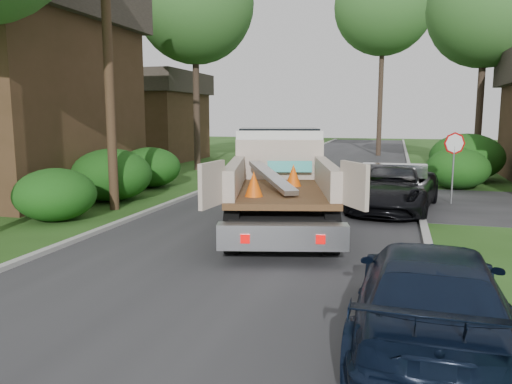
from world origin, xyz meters
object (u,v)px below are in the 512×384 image
object	(u,v)px
tree_center_far	(384,6)
black_pickup	(393,188)
stop_sign	(454,153)
tree_right_far	(486,9)
utility_pole	(108,46)
flatbed_truck	(279,172)
house_left_far	(143,115)
tree_left_far	(195,4)
navy_suv	(430,295)

from	to	relation	value
tree_center_far	black_pickup	size ratio (longest dim) A/B	2.81
stop_sign	tree_right_far	bearing A→B (deg)	78.19
stop_sign	utility_pole	world-z (taller)	utility_pole
utility_pole	tree_right_far	distance (m)	20.12
tree_center_far	flatbed_truck	distance (m)	27.20
stop_sign	house_left_far	distance (m)	22.81
stop_sign	tree_center_far	distance (m)	23.15
utility_pole	tree_left_far	xyz separation A→B (m)	(-2.02, 12.02, 3.81)
stop_sign	flatbed_truck	xyz separation A→B (m)	(-5.09, -4.41, -0.33)
utility_pole	navy_suv	world-z (taller)	utility_pole
utility_pole	house_left_far	distance (m)	18.93
utility_pole	tree_right_far	xyz separation A→B (m)	(12.98, 15.02, 3.31)
stop_sign	navy_suv	size ratio (longest dim) A/B	0.52
navy_suv	tree_right_far	bearing A→B (deg)	-97.56
tree_right_far	tree_center_far	world-z (taller)	tree_center_far
tree_center_far	navy_suv	size ratio (longest dim) A/B	3.08
black_pickup	house_left_far	bearing A→B (deg)	147.53
tree_center_far	black_pickup	distance (m)	24.94
tree_right_far	black_pickup	distance (m)	15.47
navy_suv	house_left_far	bearing A→B (deg)	-52.99
tree_right_far	stop_sign	bearing A→B (deg)	-101.81
utility_pole	flatbed_truck	size ratio (longest dim) A/B	1.34
house_left_far	navy_suv	world-z (taller)	house_left_far
tree_right_far	navy_suv	size ratio (longest dim) A/B	2.43
stop_sign	tree_center_far	bearing A→B (deg)	98.66
stop_sign	tree_center_far	world-z (taller)	tree_center_far
tree_right_far	tree_center_far	size ratio (longest dim) A/B	0.79
tree_right_far	flatbed_truck	size ratio (longest dim) A/B	1.54
stop_sign	tree_right_far	xyz separation A→B (m)	(2.30, 11.00, 6.70)
house_left_far	flatbed_truck	world-z (taller)	house_left_far
stop_sign	tree_left_far	distance (m)	16.65
tree_right_far	navy_suv	bearing A→B (deg)	-99.34
tree_right_far	black_pickup	size ratio (longest dim) A/B	2.21
tree_right_far	black_pickup	bearing A→B (deg)	-108.46
utility_pole	tree_center_far	size ratio (longest dim) A/B	0.68
stop_sign	tree_center_far	size ratio (longest dim) A/B	0.17
utility_pole	house_left_far	bearing A→B (deg)	115.23
black_pickup	stop_sign	bearing A→B (deg)	49.95
tree_right_far	navy_suv	xyz separation A→B (m)	(-3.70, -22.50, -7.79)
tree_left_far	tree_right_far	xyz separation A→B (m)	(15.00, 3.00, -0.50)
utility_pole	tree_center_far	bearing A→B (deg)	73.35
navy_suv	tree_center_far	bearing A→B (deg)	-85.05
black_pickup	tree_right_far	bearing A→B (deg)	80.31
house_left_far	black_pickup	size ratio (longest dim) A/B	1.46
utility_pole	tree_left_far	size ratio (longest dim) A/B	0.82
tree_right_far	flatbed_truck	xyz separation A→B (m)	(-7.39, -15.41, -7.03)
utility_pole	black_pickup	xyz separation A→B (m)	(8.74, 2.32, -4.45)
tree_center_far	tree_right_far	bearing A→B (deg)	-61.19
flatbed_truck	black_pickup	xyz separation A→B (m)	(3.15, 2.71, -0.72)
utility_pole	tree_center_far	world-z (taller)	tree_center_far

